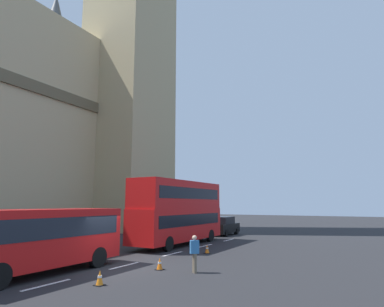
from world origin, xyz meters
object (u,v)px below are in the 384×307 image
Objects in this scene: sedan_lead at (224,226)px; traffic_cone_middle at (160,264)px; pedestrian_near_cones at (195,252)px; double_decker_bus at (179,210)px; traffic_cone_east at (207,249)px; traffic_cone_west at (100,278)px.

traffic_cone_middle is (-17.70, -4.35, -0.63)m from sedan_lead.
double_decker_bus is at bearing 35.47° from pedestrian_near_cones.
traffic_cone_east is (-2.80, -3.83, -2.43)m from double_decker_bus.
traffic_cone_west is 1.00× the size of traffic_cone_east.
pedestrian_near_cones is (-5.59, -2.14, 0.63)m from traffic_cone_east.
traffic_cone_west is at bearing 175.18° from traffic_cone_middle.
traffic_cone_west is 0.34× the size of pedestrian_near_cones.
traffic_cone_middle is at bearing -166.18° from sedan_lead.
sedan_lead is at bearing 1.15° from double_decker_bus.
sedan_lead reaches higher than traffic_cone_middle.
double_decker_bus is 17.43× the size of traffic_cone_west.
traffic_cone_east is at bearing -161.33° from sedan_lead.
pedestrian_near_cones is at bearing -28.51° from traffic_cone_west.
traffic_cone_middle is 0.34× the size of pedestrian_near_cones.
traffic_cone_west is (-21.35, -4.05, -0.63)m from sedan_lead.
traffic_cone_east is (-11.88, -4.02, -0.63)m from sedan_lead.
traffic_cone_middle is at bearing -4.82° from traffic_cone_west.
double_decker_bus reaches higher than pedestrian_near_cones.
traffic_cone_east is (9.47, 0.03, 0.00)m from traffic_cone_west.
double_decker_bus reaches higher than sedan_lead.
double_decker_bus is 13.08m from traffic_cone_west.
double_decker_bus reaches higher than traffic_cone_east.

